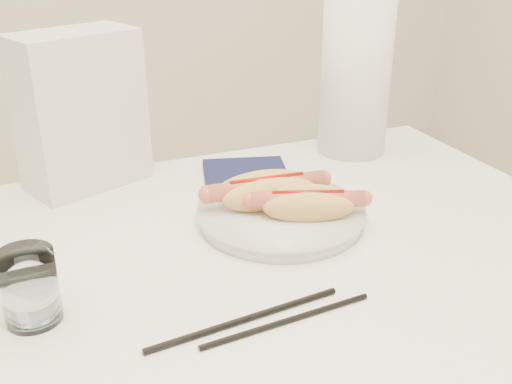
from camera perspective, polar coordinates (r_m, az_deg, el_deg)
name	(u,v)px	position (r m, az deg, el deg)	size (l,w,h in m)	color
table	(218,300)	(0.86, -3.61, -10.22)	(1.20, 0.80, 0.75)	white
plate	(281,217)	(0.93, 2.37, -2.36)	(0.25, 0.25, 0.02)	silver
hotdog_left	(267,191)	(0.93, 1.01, 0.09)	(0.19, 0.08, 0.05)	#E6BB5C
hotdog_right	(308,204)	(0.90, 4.92, -1.12)	(0.17, 0.11, 0.05)	#E2AF58
water_glass	(29,287)	(0.75, -20.73, -8.44)	(0.07, 0.07, 0.09)	silver
chopstick_near	(246,319)	(0.72, -1.00, -11.98)	(0.01, 0.01, 0.25)	black
chopstick_far	(288,320)	(0.72, 3.03, -12.10)	(0.01, 0.01, 0.22)	black
napkin_box	(81,111)	(1.07, -16.32, 7.40)	(0.20, 0.11, 0.27)	silver
navy_napkin	(246,175)	(1.10, -0.97, 1.67)	(0.15, 0.15, 0.01)	#13173B
paper_towel_roll	(355,77)	(1.20, 9.43, 10.75)	(0.13, 0.13, 0.30)	white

